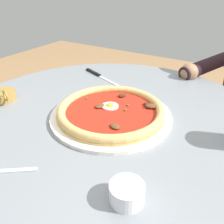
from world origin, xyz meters
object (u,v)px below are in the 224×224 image
object	(u,v)px
dining_table	(109,166)
olive_pan	(1,96)
ramekin_capers	(127,192)
pizza_on_plate	(112,111)
steak_knife	(97,74)

from	to	relation	value
dining_table	olive_pan	world-z (taller)	olive_pan
ramekin_capers	olive_pan	bearing A→B (deg)	165.48
olive_pan	pizza_on_plate	bearing A→B (deg)	15.24
dining_table	olive_pan	bearing A→B (deg)	-165.16
pizza_on_plate	steak_knife	bearing A→B (deg)	132.05
dining_table	steak_knife	xyz separation A→B (m)	(-0.21, 0.25, 0.19)
steak_knife	ramekin_capers	xyz separation A→B (m)	(0.39, -0.48, 0.02)
steak_knife	dining_table	bearing A→B (deg)	-49.48
pizza_on_plate	olive_pan	distance (m)	0.37
pizza_on_plate	steak_knife	size ratio (longest dim) A/B	1.67
pizza_on_plate	olive_pan	size ratio (longest dim) A/B	2.98
pizza_on_plate	steak_knife	xyz separation A→B (m)	(-0.22, 0.24, -0.01)
dining_table	pizza_on_plate	distance (m)	0.21
dining_table	steak_knife	bearing A→B (deg)	130.52
dining_table	pizza_on_plate	xyz separation A→B (m)	(0.01, 0.00, 0.21)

